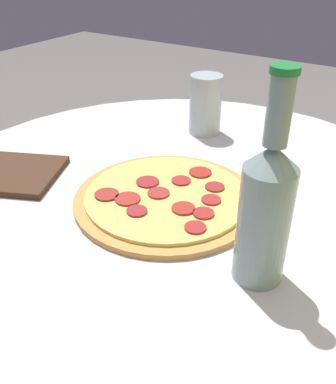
# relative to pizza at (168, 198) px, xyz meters

# --- Properties ---
(table) EXTENTS (0.96, 0.96, 0.77)m
(table) POSITION_rel_pizza_xyz_m (-0.05, -0.00, -0.21)
(table) COLOR silver
(table) RESTS_ON ground_plane
(pizza) EXTENTS (0.31, 0.31, 0.02)m
(pizza) POSITION_rel_pizza_xyz_m (0.00, 0.00, 0.00)
(pizza) COLOR #C68E47
(pizza) RESTS_ON table
(beer_bottle) EXTENTS (0.07, 0.07, 0.27)m
(beer_bottle) POSITION_rel_pizza_xyz_m (0.09, 0.19, 0.10)
(beer_bottle) COLOR gray
(beer_bottle) RESTS_ON table
(pizza_paddle) EXTENTS (0.20, 0.31, 0.02)m
(pizza_paddle) POSITION_rel_pizza_xyz_m (0.09, -0.31, -0.00)
(pizza_paddle) COLOR #422819
(pizza_paddle) RESTS_ON table
(drinking_glass) EXTENTS (0.07, 0.07, 0.13)m
(drinking_glass) POSITION_rel_pizza_xyz_m (-0.29, -0.09, 0.06)
(drinking_glass) COLOR #ADBCC6
(drinking_glass) RESTS_ON table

